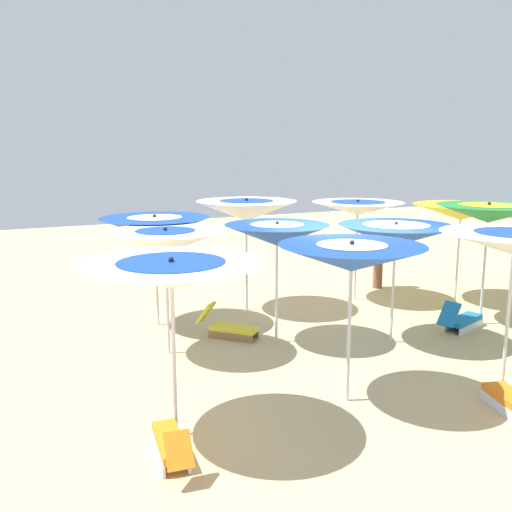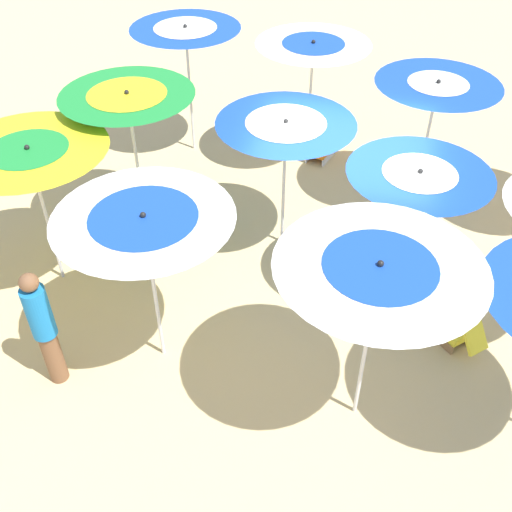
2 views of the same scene
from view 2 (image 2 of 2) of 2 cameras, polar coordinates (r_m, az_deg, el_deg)
ground at (r=9.84m, az=6.94°, el=-0.78°), size 36.98×36.98×0.04m
beach_umbrella_0 at (r=11.77m, az=-6.61°, el=19.76°), size 2.02×2.02×2.54m
beach_umbrella_1 at (r=9.50m, az=-11.93°, el=13.79°), size 2.03×2.03×2.52m
beach_umbrella_2 at (r=8.79m, az=-20.47°, el=8.44°), size 2.17×2.17×2.36m
beach_umbrella_3 at (r=11.23m, az=5.38°, el=18.61°), size 2.04×2.04×2.48m
beach_umbrella_4 at (r=9.06m, az=2.80°, el=11.40°), size 2.07×2.07×2.27m
beach_umbrella_5 at (r=7.04m, az=-10.43°, el=2.68°), size 2.12×2.12×2.40m
beach_umbrella_6 at (r=10.48m, az=16.61°, el=14.44°), size 2.02×2.02×2.34m
beach_umbrella_7 at (r=8.19m, az=14.97°, el=6.46°), size 1.90×1.90×2.28m
beach_umbrella_8 at (r=6.30m, az=11.37°, el=-2.34°), size 2.19×2.19×2.50m
lounger_0 at (r=12.51m, az=6.55°, el=10.54°), size 1.19×0.67×0.68m
lounger_1 at (r=8.93m, az=17.36°, el=-6.11°), size 1.10×1.06×0.64m
lounger_3 at (r=10.46m, az=-6.84°, el=3.71°), size 0.73×1.35×0.65m
beachgoer_0 at (r=7.89m, az=-19.38°, el=-6.33°), size 0.30×0.30×1.83m
beach_ball at (r=13.78m, az=7.62°, el=13.13°), size 0.32×0.32×0.32m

